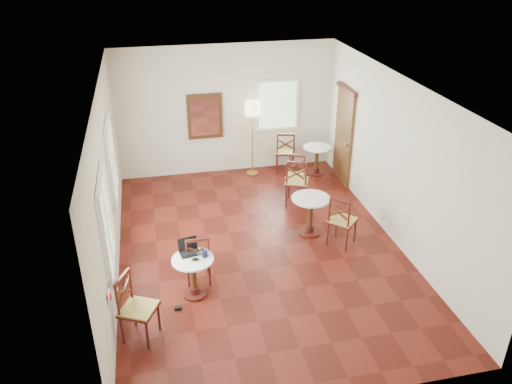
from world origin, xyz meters
The scene contains 17 objects.
ground centered at (0.00, 0.00, 0.00)m, with size 7.00×7.00×0.00m, color #50150D.
room_shell centered at (-0.06, 0.27, 1.89)m, with size 5.02×7.02×3.01m.
cafe_table_near centered at (-1.30, -1.09, 0.43)m, with size 0.65×0.65×0.69m.
cafe_table_mid centered at (1.04, 0.30, 0.47)m, with size 0.72×0.72×0.76m.
cafe_table_back centered at (2.01, 2.83, 0.43)m, with size 0.65×0.65×0.69m.
chair_near_a centered at (-1.19, -0.75, 0.45)m, with size 0.43×0.43×0.91m.
chair_near_b centered at (-2.16, -1.85, 0.51)m, with size 0.63×0.63×1.02m.
chair_mid_a centered at (1.14, 1.52, 0.51)m, with size 0.62×0.62×1.03m.
chair_mid_b centered at (1.49, -0.18, 0.49)m, with size 0.65×0.65×0.99m.
chair_back_a centered at (1.33, 3.16, 0.50)m, with size 0.56×0.56×1.01m.
chair_back_b centered at (1.25, 2.00, 0.42)m, with size 0.53×0.53×0.84m.
floor_lamp centered at (0.54, 3.15, 1.50)m, with size 0.34×0.34×1.77m.
laptop centered at (-1.33, -0.89, 0.74)m, with size 0.35×0.31×0.22m.
mouse centered at (-1.27, -1.14, 0.71)m, with size 0.11×0.07×0.04m, color black.
navy_mug centered at (-1.10, -1.07, 0.74)m, with size 0.13×0.09×0.10m.
water_glass centered at (-1.19, -1.09, 0.74)m, with size 0.07×0.07×0.11m, color white.
power_adapter centered at (-1.59, -1.39, 0.02)m, with size 0.11×0.07×0.04m, color black.
Camera 1 is at (-1.74, -7.65, 5.18)m, focal length 35.93 mm.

